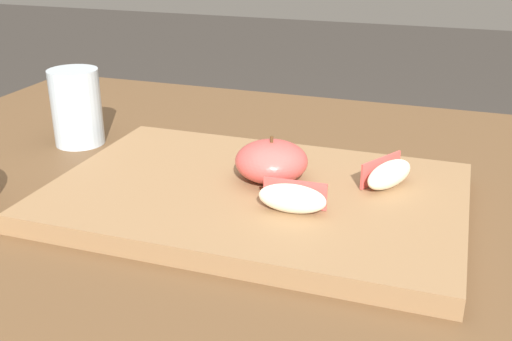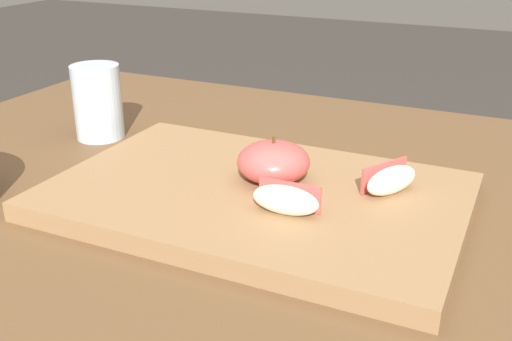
# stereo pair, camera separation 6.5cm
# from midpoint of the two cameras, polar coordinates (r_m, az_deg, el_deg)

# --- Properties ---
(dining_table) EXTENTS (1.22, 0.80, 0.76)m
(dining_table) POSITION_cam_midpoint_polar(r_m,az_deg,el_deg) (0.75, 7.08, -10.44)
(dining_table) COLOR brown
(dining_table) RESTS_ON ground_plane
(cutting_board) EXTENTS (0.44, 0.29, 0.02)m
(cutting_board) POSITION_cam_midpoint_polar(r_m,az_deg,el_deg) (0.67, 2.81, -2.50)
(cutting_board) COLOR olive
(cutting_board) RESTS_ON dining_table
(apple_half_skin_up) EXTENTS (0.08, 0.08, 0.05)m
(apple_half_skin_up) POSITION_cam_midpoint_polar(r_m,az_deg,el_deg) (0.67, 4.44, 0.76)
(apple_half_skin_up) COLOR #D14C47
(apple_half_skin_up) RESTS_ON cutting_board
(apple_wedge_right) EXTENTS (0.06, 0.07, 0.03)m
(apple_wedge_right) POSITION_cam_midpoint_polar(r_m,az_deg,el_deg) (0.67, 15.39, -0.79)
(apple_wedge_right) COLOR #F4EACC
(apple_wedge_right) RESTS_ON cutting_board
(apple_wedge_middle) EXTENTS (0.07, 0.03, 0.03)m
(apple_wedge_middle) POSITION_cam_midpoint_polar(r_m,az_deg,el_deg) (0.60, 5.94, -2.82)
(apple_wedge_middle) COLOR #F4EACC
(apple_wedge_middle) RESTS_ON cutting_board
(drinking_glass_water) EXTENTS (0.07, 0.07, 0.10)m
(drinking_glass_water) POSITION_cam_midpoint_polar(r_m,az_deg,el_deg) (0.88, -12.61, 6.27)
(drinking_glass_water) COLOR silver
(drinking_glass_water) RESTS_ON dining_table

